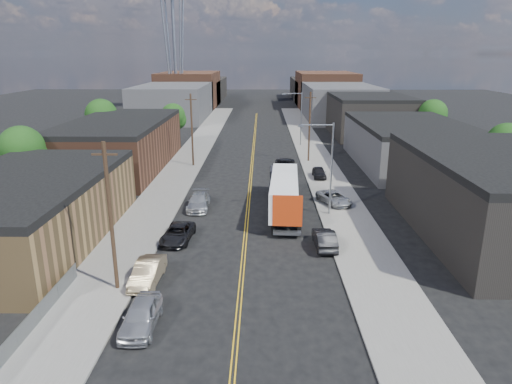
{
  "coord_description": "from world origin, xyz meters",
  "views": [
    {
      "loc": [
        1.38,
        -17.09,
        15.05
      ],
      "look_at": [
        0.85,
        24.33,
        2.5
      ],
      "focal_mm": 32.0,
      "sensor_mm": 36.0,
      "label": 1
    }
  ],
  "objects_px": {
    "car_right_oncoming": "(325,239)",
    "car_right_lot_a": "(334,198)",
    "car_left_b": "(148,272)",
    "car_left_a": "(141,315)",
    "car_ahead_truck": "(285,166)",
    "car_right_lot_c": "(319,172)",
    "semi_truck": "(283,190)",
    "car_left_d": "(199,202)",
    "car_left_c": "(178,233)"
  },
  "relations": [
    {
      "from": "car_right_lot_c",
      "to": "car_ahead_truck",
      "type": "xyz_separation_m",
      "value": [
        -4.11,
        3.45,
        0.01
      ]
    },
    {
      "from": "car_left_b",
      "to": "car_ahead_truck",
      "type": "relative_size",
      "value": 0.79
    },
    {
      "from": "car_left_c",
      "to": "car_right_lot_c",
      "type": "bearing_deg",
      "value": 59.17
    },
    {
      "from": "semi_truck",
      "to": "car_left_d",
      "type": "height_order",
      "value": "semi_truck"
    },
    {
      "from": "car_right_lot_a",
      "to": "car_right_lot_c",
      "type": "relative_size",
      "value": 1.2
    },
    {
      "from": "car_left_a",
      "to": "car_ahead_truck",
      "type": "distance_m",
      "value": 37.71
    },
    {
      "from": "semi_truck",
      "to": "car_right_lot_c",
      "type": "height_order",
      "value": "semi_truck"
    },
    {
      "from": "car_left_b",
      "to": "car_ahead_truck",
      "type": "bearing_deg",
      "value": 72.6
    },
    {
      "from": "car_right_lot_a",
      "to": "car_right_lot_c",
      "type": "bearing_deg",
      "value": 68.36
    },
    {
      "from": "car_left_c",
      "to": "car_left_d",
      "type": "height_order",
      "value": "car_left_d"
    },
    {
      "from": "car_left_a",
      "to": "car_ahead_truck",
      "type": "height_order",
      "value": "car_ahead_truck"
    },
    {
      "from": "car_left_c",
      "to": "car_right_oncoming",
      "type": "relative_size",
      "value": 1.08
    },
    {
      "from": "car_left_b",
      "to": "car_right_lot_c",
      "type": "relative_size",
      "value": 1.21
    },
    {
      "from": "car_left_d",
      "to": "semi_truck",
      "type": "bearing_deg",
      "value": -4.85
    },
    {
      "from": "car_left_d",
      "to": "car_right_lot_a",
      "type": "distance_m",
      "value": 13.97
    },
    {
      "from": "car_right_oncoming",
      "to": "car_ahead_truck",
      "type": "distance_m",
      "value": 24.91
    },
    {
      "from": "car_right_oncoming",
      "to": "car_right_lot_a",
      "type": "height_order",
      "value": "car_right_oncoming"
    },
    {
      "from": "car_right_lot_a",
      "to": "car_right_lot_c",
      "type": "height_order",
      "value": "car_right_lot_c"
    },
    {
      "from": "semi_truck",
      "to": "car_left_c",
      "type": "relative_size",
      "value": 3.09
    },
    {
      "from": "car_left_b",
      "to": "car_left_d",
      "type": "xyz_separation_m",
      "value": [
        1.4,
        15.67,
        -0.02
      ]
    },
    {
      "from": "car_left_d",
      "to": "car_ahead_truck",
      "type": "distance_m",
      "value": 18.0
    },
    {
      "from": "car_left_a",
      "to": "car_right_lot_a",
      "type": "distance_m",
      "value": 26.59
    },
    {
      "from": "car_left_b",
      "to": "car_right_oncoming",
      "type": "relative_size",
      "value": 1.04
    },
    {
      "from": "semi_truck",
      "to": "car_left_a",
      "type": "relative_size",
      "value": 3.23
    },
    {
      "from": "car_left_a",
      "to": "car_right_lot_a",
      "type": "relative_size",
      "value": 0.99
    },
    {
      "from": "car_right_oncoming",
      "to": "car_right_lot_a",
      "type": "xyz_separation_m",
      "value": [
        2.41,
        10.83,
        0.06
      ]
    },
    {
      "from": "car_left_d",
      "to": "car_right_lot_c",
      "type": "xyz_separation_m",
      "value": [
        13.61,
        11.83,
        0.06
      ]
    },
    {
      "from": "car_left_d",
      "to": "car_left_b",
      "type": "bearing_deg",
      "value": -96.19
    },
    {
      "from": "car_left_b",
      "to": "car_ahead_truck",
      "type": "distance_m",
      "value": 32.82
    },
    {
      "from": "car_left_d",
      "to": "car_ahead_truck",
      "type": "relative_size",
      "value": 0.87
    },
    {
      "from": "semi_truck",
      "to": "car_ahead_truck",
      "type": "relative_size",
      "value": 2.54
    },
    {
      "from": "car_left_a",
      "to": "car_left_d",
      "type": "relative_size",
      "value": 0.9
    },
    {
      "from": "car_left_c",
      "to": "car_right_lot_a",
      "type": "bearing_deg",
      "value": 37.96
    },
    {
      "from": "semi_truck",
      "to": "car_ahead_truck",
      "type": "distance_m",
      "value": 15.94
    },
    {
      "from": "car_left_b",
      "to": "car_left_a",
      "type": "bearing_deg",
      "value": -78.2
    },
    {
      "from": "car_left_c",
      "to": "car_left_d",
      "type": "bearing_deg",
      "value": 90.07
    },
    {
      "from": "car_left_b",
      "to": "car_right_lot_a",
      "type": "xyz_separation_m",
      "value": [
        15.31,
        16.95,
        0.03
      ]
    },
    {
      "from": "car_left_c",
      "to": "car_left_a",
      "type": "bearing_deg",
      "value": -84.96
    },
    {
      "from": "car_left_c",
      "to": "semi_truck",
      "type": "bearing_deg",
      "value": 44.76
    },
    {
      "from": "car_right_oncoming",
      "to": "car_left_b",
      "type": "bearing_deg",
      "value": 23.76
    },
    {
      "from": "car_ahead_truck",
      "to": "car_right_oncoming",
      "type": "bearing_deg",
      "value": -82.62
    },
    {
      "from": "semi_truck",
      "to": "car_ahead_truck",
      "type": "height_order",
      "value": "semi_truck"
    },
    {
      "from": "car_ahead_truck",
      "to": "car_left_c",
      "type": "bearing_deg",
      "value": -110.38
    },
    {
      "from": "car_left_b",
      "to": "car_ahead_truck",
      "type": "xyz_separation_m",
      "value": [
        10.9,
        30.95,
        0.05
      ]
    },
    {
      "from": "car_right_oncoming",
      "to": "car_right_lot_a",
      "type": "relative_size",
      "value": 0.97
    },
    {
      "from": "car_left_d",
      "to": "car_right_lot_c",
      "type": "height_order",
      "value": "car_left_d"
    },
    {
      "from": "car_left_c",
      "to": "car_left_d",
      "type": "xyz_separation_m",
      "value": [
        0.62,
        8.38,
        0.07
      ]
    },
    {
      "from": "car_left_d",
      "to": "car_right_lot_a",
      "type": "relative_size",
      "value": 1.1
    },
    {
      "from": "car_left_a",
      "to": "car_left_b",
      "type": "height_order",
      "value": "car_left_a"
    },
    {
      "from": "semi_truck",
      "to": "car_left_b",
      "type": "relative_size",
      "value": 3.2
    }
  ]
}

